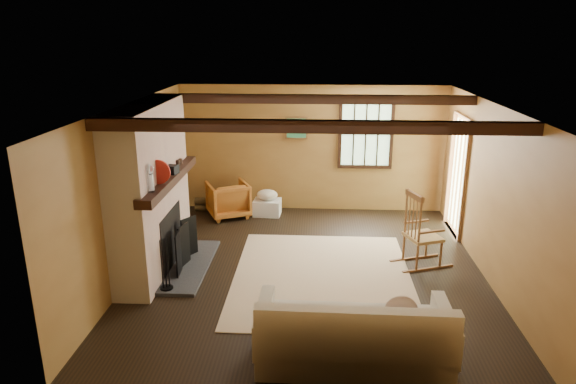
# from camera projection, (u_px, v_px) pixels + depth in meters

# --- Properties ---
(ground) EXTENTS (5.50, 5.50, 0.00)m
(ground) POSITION_uv_depth(u_px,v_px,m) (309.00, 270.00, 7.48)
(ground) COLOR black
(ground) RESTS_ON ground
(room_envelope) EXTENTS (5.02, 5.52, 2.44)m
(room_envelope) POSITION_uv_depth(u_px,v_px,m) (326.00, 157.00, 7.23)
(room_envelope) COLOR #9F7338
(room_envelope) RESTS_ON ground
(fireplace) EXTENTS (1.02, 2.30, 2.40)m
(fireplace) POSITION_uv_depth(u_px,v_px,m) (153.00, 196.00, 7.28)
(fireplace) COLOR #A65540
(fireplace) RESTS_ON ground
(rug) EXTENTS (2.50, 3.00, 0.01)m
(rug) POSITION_uv_depth(u_px,v_px,m) (322.00, 277.00, 7.28)
(rug) COLOR beige
(rug) RESTS_ON ground
(rocking_chair) EXTENTS (0.93, 0.69, 1.15)m
(rocking_chair) POSITION_uv_depth(u_px,v_px,m) (421.00, 234.00, 7.53)
(rocking_chair) COLOR tan
(rocking_chair) RESTS_ON ground
(sofa) EXTENTS (2.02, 0.91, 0.81)m
(sofa) POSITION_uv_depth(u_px,v_px,m) (354.00, 339.00, 5.31)
(sofa) COLOR beige
(sofa) RESTS_ON ground
(firewood_pile) EXTENTS (0.72, 0.13, 0.26)m
(firewood_pile) POSITION_uv_depth(u_px,v_px,m) (214.00, 204.00, 9.93)
(firewood_pile) COLOR brown
(firewood_pile) RESTS_ON ground
(laundry_basket) EXTENTS (0.52, 0.41, 0.30)m
(laundry_basket) POSITION_uv_depth(u_px,v_px,m) (267.00, 207.00, 9.71)
(laundry_basket) COLOR white
(laundry_basket) RESTS_ON ground
(basket_pillow) EXTENTS (0.45, 0.39, 0.20)m
(basket_pillow) POSITION_uv_depth(u_px,v_px,m) (267.00, 195.00, 9.63)
(basket_pillow) COLOR beige
(basket_pillow) RESTS_ON laundry_basket
(armchair) EXTENTS (0.95, 0.96, 0.66)m
(armchair) POSITION_uv_depth(u_px,v_px,m) (228.00, 199.00, 9.59)
(armchair) COLOR #BF6026
(armchair) RESTS_ON ground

